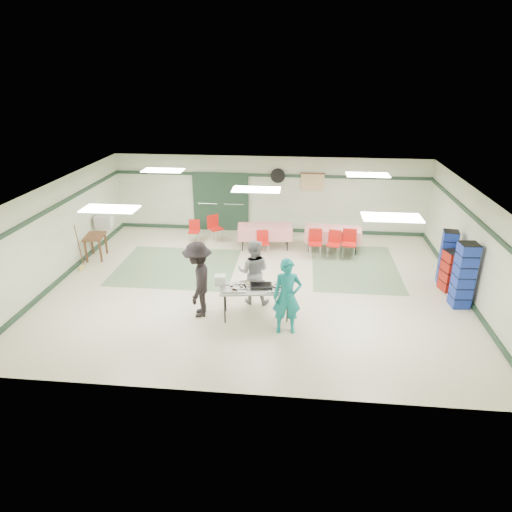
# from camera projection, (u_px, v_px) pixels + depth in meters

# --- Properties ---
(floor) EXTENTS (11.00, 11.00, 0.00)m
(floor) POSITION_uv_depth(u_px,v_px,m) (256.00, 285.00, 12.50)
(floor) COLOR beige
(floor) RESTS_ON ground
(ceiling) EXTENTS (11.00, 11.00, 0.00)m
(ceiling) POSITION_uv_depth(u_px,v_px,m) (256.00, 189.00, 11.46)
(ceiling) COLOR white
(ceiling) RESTS_ON wall_back
(wall_back) EXTENTS (11.00, 0.00, 11.00)m
(wall_back) POSITION_uv_depth(u_px,v_px,m) (269.00, 195.00, 16.11)
(wall_back) COLOR beige
(wall_back) RESTS_ON floor
(wall_front) EXTENTS (11.00, 0.00, 11.00)m
(wall_front) POSITION_uv_depth(u_px,v_px,m) (230.00, 330.00, 7.85)
(wall_front) COLOR beige
(wall_front) RESTS_ON floor
(wall_left) EXTENTS (0.00, 9.00, 9.00)m
(wall_left) POSITION_uv_depth(u_px,v_px,m) (57.00, 232.00, 12.49)
(wall_left) COLOR beige
(wall_left) RESTS_ON floor
(wall_right) EXTENTS (0.00, 9.00, 9.00)m
(wall_right) POSITION_uv_depth(u_px,v_px,m) (474.00, 247.00, 11.47)
(wall_right) COLOR beige
(wall_right) RESTS_ON floor
(trim_back) EXTENTS (11.00, 0.06, 0.10)m
(trim_back) POSITION_uv_depth(u_px,v_px,m) (269.00, 175.00, 15.82)
(trim_back) COLOR #1C3425
(trim_back) RESTS_ON wall_back
(baseboard_back) EXTENTS (11.00, 0.06, 0.12)m
(baseboard_back) POSITION_uv_depth(u_px,v_px,m) (269.00, 229.00, 16.58)
(baseboard_back) COLOR #1C3425
(baseboard_back) RESTS_ON floor
(trim_left) EXTENTS (0.06, 9.00, 0.10)m
(trim_left) POSITION_uv_depth(u_px,v_px,m) (54.00, 207.00, 12.22)
(trim_left) COLOR #1C3425
(trim_left) RESTS_ON wall_back
(baseboard_left) EXTENTS (0.06, 9.00, 0.12)m
(baseboard_left) POSITION_uv_depth(u_px,v_px,m) (66.00, 275.00, 12.99)
(baseboard_left) COLOR #1C3425
(baseboard_left) RESTS_ON floor
(trim_right) EXTENTS (0.06, 9.00, 0.10)m
(trim_right) POSITION_uv_depth(u_px,v_px,m) (477.00, 220.00, 11.20)
(trim_right) COLOR #1C3425
(trim_right) RESTS_ON wall_back
(baseboard_right) EXTENTS (0.06, 9.00, 0.12)m
(baseboard_right) POSITION_uv_depth(u_px,v_px,m) (463.00, 292.00, 11.96)
(baseboard_right) COLOR #1C3425
(baseboard_right) RESTS_ON floor
(green_patch_a) EXTENTS (3.50, 3.00, 0.01)m
(green_patch_a) POSITION_uv_depth(u_px,v_px,m) (177.00, 267.00, 13.65)
(green_patch_a) COLOR slate
(green_patch_a) RESTS_ON floor
(green_patch_b) EXTENTS (2.50, 3.50, 0.01)m
(green_patch_b) POSITION_uv_depth(u_px,v_px,m) (355.00, 267.00, 13.61)
(green_patch_b) COLOR slate
(green_patch_b) RESTS_ON floor
(double_door_left) EXTENTS (0.90, 0.06, 2.10)m
(double_door_left) POSITION_uv_depth(u_px,v_px,m) (208.00, 202.00, 16.38)
(double_door_left) COLOR gray
(double_door_left) RESTS_ON floor
(double_door_right) EXTENTS (0.90, 0.06, 2.10)m
(double_door_right) POSITION_uv_depth(u_px,v_px,m) (234.00, 202.00, 16.29)
(double_door_right) COLOR gray
(double_door_right) RESTS_ON floor
(door_frame) EXTENTS (2.00, 0.03, 2.15)m
(door_frame) POSITION_uv_depth(u_px,v_px,m) (221.00, 202.00, 16.32)
(door_frame) COLOR #1C3425
(door_frame) RESTS_ON floor
(wall_fan) EXTENTS (0.50, 0.10, 0.50)m
(wall_fan) POSITION_uv_depth(u_px,v_px,m) (278.00, 176.00, 15.76)
(wall_fan) COLOR black
(wall_fan) RESTS_ON wall_back
(scroll_banner) EXTENTS (0.80, 0.02, 0.60)m
(scroll_banner) POSITION_uv_depth(u_px,v_px,m) (312.00, 182.00, 15.73)
(scroll_banner) COLOR #D5BB85
(scroll_banner) RESTS_ON wall_back
(serving_table) EXTENTS (1.75, 0.90, 0.76)m
(serving_table) POSITION_uv_depth(u_px,v_px,m) (256.00, 290.00, 10.66)
(serving_table) COLOR #9F9F9B
(serving_table) RESTS_ON floor
(sheet_tray_right) EXTENTS (0.63, 0.51, 0.02)m
(sheet_tray_right) POSITION_uv_depth(u_px,v_px,m) (279.00, 289.00, 10.58)
(sheet_tray_right) COLOR silver
(sheet_tray_right) RESTS_ON serving_table
(sheet_tray_mid) EXTENTS (0.65, 0.53, 0.02)m
(sheet_tray_mid) POSITION_uv_depth(u_px,v_px,m) (252.00, 286.00, 10.74)
(sheet_tray_mid) COLOR silver
(sheet_tray_mid) RESTS_ON serving_table
(sheet_tray_left) EXTENTS (0.61, 0.50, 0.02)m
(sheet_tray_left) POSITION_uv_depth(u_px,v_px,m) (234.00, 289.00, 10.57)
(sheet_tray_left) COLOR silver
(sheet_tray_left) RESTS_ON serving_table
(baking_pan) EXTENTS (0.54, 0.38, 0.08)m
(baking_pan) POSITION_uv_depth(u_px,v_px,m) (261.00, 286.00, 10.65)
(baking_pan) COLOR black
(baking_pan) RESTS_ON serving_table
(foam_box_stack) EXTENTS (0.28, 0.27, 0.23)m
(foam_box_stack) POSITION_uv_depth(u_px,v_px,m) (220.00, 280.00, 10.78)
(foam_box_stack) COLOR white
(foam_box_stack) RESTS_ON serving_table
(volunteer_teal) EXTENTS (0.68, 0.49, 1.75)m
(volunteer_teal) POSITION_uv_depth(u_px,v_px,m) (287.00, 297.00, 10.00)
(volunteer_teal) COLOR #137F84
(volunteer_teal) RESTS_ON floor
(volunteer_grey) EXTENTS (0.84, 0.67, 1.67)m
(volunteer_grey) POSITION_uv_depth(u_px,v_px,m) (253.00, 272.00, 11.31)
(volunteer_grey) COLOR gray
(volunteer_grey) RESTS_ON floor
(volunteer_dark) EXTENTS (0.82, 1.27, 1.85)m
(volunteer_dark) POSITION_uv_depth(u_px,v_px,m) (198.00, 280.00, 10.68)
(volunteer_dark) COLOR black
(volunteer_dark) RESTS_ON floor
(dining_table_a) EXTENTS (1.81, 0.89, 0.77)m
(dining_table_a) POSITION_uv_depth(u_px,v_px,m) (333.00, 234.00, 14.66)
(dining_table_a) COLOR red
(dining_table_a) RESTS_ON floor
(dining_table_b) EXTENTS (1.81, 0.95, 0.77)m
(dining_table_b) POSITION_uv_depth(u_px,v_px,m) (265.00, 231.00, 14.87)
(dining_table_b) COLOR red
(dining_table_b) RESTS_ON floor
(chair_a) EXTENTS (0.48, 0.48, 0.86)m
(chair_a) POSITION_uv_depth(u_px,v_px,m) (334.00, 241.00, 14.16)
(chair_a) COLOR red
(chair_a) RESTS_ON floor
(chair_b) EXTENTS (0.42, 0.42, 0.89)m
(chair_b) POSITION_uv_depth(u_px,v_px,m) (315.00, 240.00, 14.21)
(chair_b) COLOR red
(chair_b) RESTS_ON floor
(chair_c) EXTENTS (0.46, 0.46, 0.92)m
(chair_c) POSITION_uv_depth(u_px,v_px,m) (349.00, 241.00, 14.11)
(chair_c) COLOR red
(chair_c) RESTS_ON floor
(chair_d) EXTENTS (0.43, 0.44, 0.79)m
(chair_d) POSITION_uv_depth(u_px,v_px,m) (263.00, 240.00, 14.38)
(chair_d) COLOR red
(chair_d) RESTS_ON floor
(chair_loose_a) EXTENTS (0.59, 0.59, 0.90)m
(chair_loose_a) POSITION_uv_depth(u_px,v_px,m) (214.00, 225.00, 15.47)
(chair_loose_a) COLOR red
(chair_loose_a) RESTS_ON floor
(chair_loose_b) EXTENTS (0.39, 0.39, 0.78)m
(chair_loose_b) POSITION_uv_depth(u_px,v_px,m) (194.00, 229.00, 15.38)
(chair_loose_b) COLOR red
(chair_loose_b) RESTS_ON floor
(crate_stack_blue_a) EXTENTS (0.44, 0.44, 1.50)m
(crate_stack_blue_a) POSITION_uv_depth(u_px,v_px,m) (447.00, 257.00, 12.39)
(crate_stack_blue_a) COLOR #1A2B9D
(crate_stack_blue_a) RESTS_ON floor
(crate_stack_red) EXTENTS (0.53, 0.53, 1.12)m
(crate_stack_red) POSITION_uv_depth(u_px,v_px,m) (451.00, 271.00, 12.03)
(crate_stack_red) COLOR #A71410
(crate_stack_red) RESTS_ON floor
(crate_stack_blue_b) EXTENTS (0.46, 0.46, 1.68)m
(crate_stack_blue_b) POSITION_uv_depth(u_px,v_px,m) (464.00, 275.00, 11.10)
(crate_stack_blue_b) COLOR #1A2B9D
(crate_stack_blue_b) RESTS_ON floor
(printer_table) EXTENTS (0.67, 0.91, 0.74)m
(printer_table) POSITION_uv_depth(u_px,v_px,m) (95.00, 239.00, 14.05)
(printer_table) COLOR brown
(printer_table) RESTS_ON floor
(office_printer) EXTENTS (0.57, 0.52, 0.40)m
(office_printer) POSITION_uv_depth(u_px,v_px,m) (104.00, 221.00, 14.63)
(office_printer) COLOR #B0AFAB
(office_printer) RESTS_ON printer_table
(broom) EXTENTS (0.05, 0.22, 1.38)m
(broom) POSITION_uv_depth(u_px,v_px,m) (79.00, 246.00, 13.22)
(broom) COLOR brown
(broom) RESTS_ON floor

